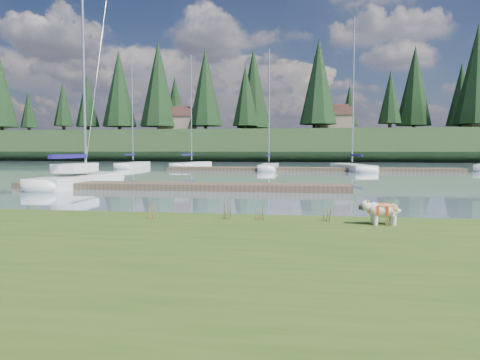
# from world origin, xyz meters

# --- Properties ---
(ground) EXTENTS (200.00, 200.00, 0.00)m
(ground) POSITION_xyz_m (0.00, 30.00, 0.00)
(ground) COLOR #809CAB
(ground) RESTS_ON ground
(bank) EXTENTS (60.00, 9.00, 0.35)m
(bank) POSITION_xyz_m (0.00, -6.00, 0.17)
(bank) COLOR #354F18
(bank) RESTS_ON ground
(ridge) EXTENTS (200.00, 20.00, 5.00)m
(ridge) POSITION_xyz_m (0.00, 73.00, 2.50)
(ridge) COLOR #1F3218
(ridge) RESTS_ON ground
(bulldog) EXTENTS (0.83, 0.42, 0.49)m
(bulldog) POSITION_xyz_m (3.70, -2.61, 0.66)
(bulldog) COLOR silver
(bulldog) RESTS_ON bank
(sailboat_main) EXTENTS (1.88, 8.73, 12.53)m
(sailboat_main) POSITION_xyz_m (-9.76, 11.05, 0.42)
(sailboat_main) COLOR silver
(sailboat_main) RESTS_ON ground
(dock_near) EXTENTS (16.00, 2.00, 0.30)m
(dock_near) POSITION_xyz_m (-4.00, 9.00, 0.15)
(dock_near) COLOR #4C3D2C
(dock_near) RESTS_ON ground
(dock_far) EXTENTS (26.00, 2.20, 0.30)m
(dock_far) POSITION_xyz_m (2.00, 30.00, 0.15)
(dock_far) COLOR #4C3D2C
(dock_far) RESTS_ON ground
(sailboat_bg_0) EXTENTS (2.13, 8.21, 11.75)m
(sailboat_bg_0) POSITION_xyz_m (-16.51, 35.19, 0.32)
(sailboat_bg_0) COLOR silver
(sailboat_bg_0) RESTS_ON ground
(sailboat_bg_1) EXTENTS (2.99, 8.09, 11.85)m
(sailboat_bg_1) POSITION_xyz_m (-10.29, 36.30, 0.33)
(sailboat_bg_1) COLOR silver
(sailboat_bg_1) RESTS_ON ground
(sailboat_bg_2) EXTENTS (1.63, 7.45, 11.20)m
(sailboat_bg_2) POSITION_xyz_m (-1.79, 31.40, 0.33)
(sailboat_bg_2) COLOR silver
(sailboat_bg_2) RESTS_ON ground
(sailboat_bg_3) EXTENTS (3.83, 9.72, 13.84)m
(sailboat_bg_3) POSITION_xyz_m (5.61, 31.95, 0.32)
(sailboat_bg_3) COLOR silver
(sailboat_bg_3) RESTS_ON ground
(weed_0) EXTENTS (0.17, 0.14, 0.71)m
(weed_0) POSITION_xyz_m (0.46, -2.36, 0.65)
(weed_0) COLOR #475B23
(weed_0) RESTS_ON bank
(weed_1) EXTENTS (0.17, 0.14, 0.44)m
(weed_1) POSITION_xyz_m (1.19, -2.38, 0.53)
(weed_1) COLOR #475B23
(weed_1) RESTS_ON bank
(weed_2) EXTENTS (0.17, 0.14, 0.56)m
(weed_2) POSITION_xyz_m (3.91, -2.40, 0.58)
(weed_2) COLOR #475B23
(weed_2) RESTS_ON bank
(weed_3) EXTENTS (0.17, 0.14, 0.55)m
(weed_3) POSITION_xyz_m (-1.22, -2.55, 0.58)
(weed_3) COLOR #475B23
(weed_3) RESTS_ON bank
(weed_4) EXTENTS (0.17, 0.14, 0.49)m
(weed_4) POSITION_xyz_m (2.59, -2.38, 0.55)
(weed_4) COLOR #475B23
(weed_4) RESTS_ON bank
(weed_5) EXTENTS (0.17, 0.14, 0.50)m
(weed_5) POSITION_xyz_m (3.87, -2.73, 0.56)
(weed_5) COLOR #475B23
(weed_5) RESTS_ON bank
(mud_lip) EXTENTS (60.00, 0.50, 0.14)m
(mud_lip) POSITION_xyz_m (0.00, -1.60, 0.07)
(mud_lip) COLOR #33281C
(mud_lip) RESTS_ON ground
(conifer_0) EXTENTS (5.72, 5.72, 14.15)m
(conifer_0) POSITION_xyz_m (-55.00, 67.00, 12.64)
(conifer_0) COLOR #382619
(conifer_0) RESTS_ON ridge
(conifer_1) EXTENTS (4.40, 4.40, 11.30)m
(conifer_1) POSITION_xyz_m (-40.00, 71.00, 11.28)
(conifer_1) COLOR #382619
(conifer_1) RESTS_ON ridge
(conifer_2) EXTENTS (6.60, 6.60, 16.05)m
(conifer_2) POSITION_xyz_m (-25.00, 68.00, 13.54)
(conifer_2) COLOR #382619
(conifer_2) RESTS_ON ridge
(conifer_3) EXTENTS (4.84, 4.84, 12.25)m
(conifer_3) POSITION_xyz_m (-10.00, 72.00, 11.74)
(conifer_3) COLOR #382619
(conifer_3) RESTS_ON ridge
(conifer_4) EXTENTS (6.16, 6.16, 15.10)m
(conifer_4) POSITION_xyz_m (3.00, 66.00, 13.09)
(conifer_4) COLOR #382619
(conifer_4) RESTS_ON ridge
(conifer_5) EXTENTS (3.96, 3.96, 10.35)m
(conifer_5) POSITION_xyz_m (15.00, 70.00, 10.83)
(conifer_5) COLOR #382619
(conifer_5) RESTS_ON ridge
(conifer_6) EXTENTS (7.04, 7.04, 17.00)m
(conifer_6) POSITION_xyz_m (28.00, 68.00, 13.99)
(conifer_6) COLOR #382619
(conifer_6) RESTS_ON ridge
(house_0) EXTENTS (6.30, 5.30, 4.65)m
(house_0) POSITION_xyz_m (-22.00, 70.00, 7.31)
(house_0) COLOR gray
(house_0) RESTS_ON ridge
(house_1) EXTENTS (6.30, 5.30, 4.65)m
(house_1) POSITION_xyz_m (6.00, 71.00, 7.31)
(house_1) COLOR gray
(house_1) RESTS_ON ridge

